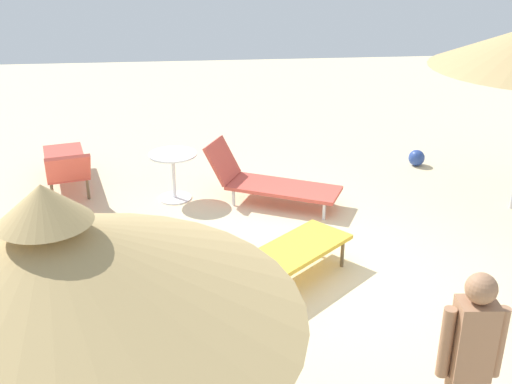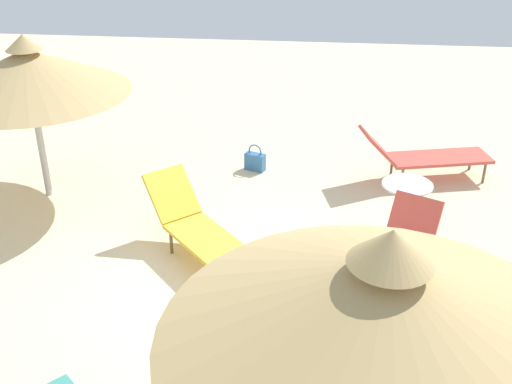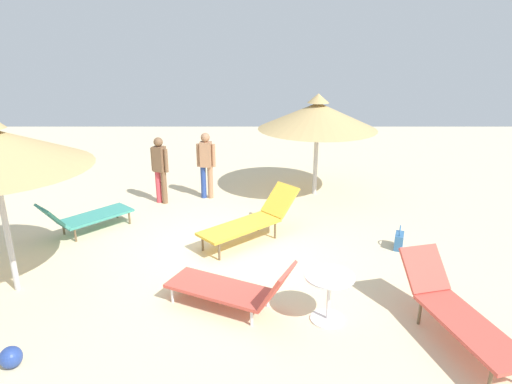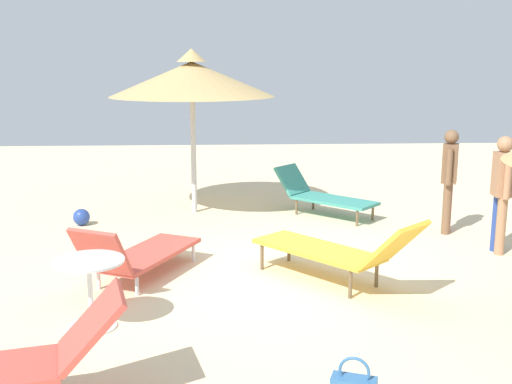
{
  "view_description": "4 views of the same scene",
  "coord_description": "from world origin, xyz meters",
  "px_view_note": "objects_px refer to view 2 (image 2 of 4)",
  "views": [
    {
      "loc": [
        -1.23,
        -6.37,
        3.76
      ],
      "look_at": [
        -0.61,
        -0.02,
        0.99
      ],
      "focal_mm": 43.79,
      "sensor_mm": 36.0,
      "label": 1
    },
    {
      "loc": [
        6.2,
        0.87,
        4.58
      ],
      "look_at": [
        -0.24,
        0.17,
        1.18
      ],
      "focal_mm": 43.94,
      "sensor_mm": 36.0,
      "label": 2
    },
    {
      "loc": [
        -0.59,
        7.7,
        3.86
      ],
      "look_at": [
        -0.59,
        0.08,
        1.21
      ],
      "focal_mm": 32.3,
      "sensor_mm": 36.0,
      "label": 3
    },
    {
      "loc": [
        -7.5,
        0.78,
        2.62
      ],
      "look_at": [
        -0.82,
        0.44,
        1.2
      ],
      "focal_mm": 43.87,
      "sensor_mm": 36.0,
      "label": 4
    }
  ],
  "objects_px": {
    "lounge_chair_back": "(393,259)",
    "parasol_umbrella_edge": "(385,303)",
    "side_table_round": "(406,198)",
    "parasol_umbrella_near_right": "(28,71)",
    "lounge_chair_far_right": "(422,155)",
    "lounge_chair_front": "(202,231)",
    "handbag": "(255,161)"
  },
  "relations": [
    {
      "from": "lounge_chair_far_right",
      "to": "handbag",
      "type": "distance_m",
      "value": 2.72
    },
    {
      "from": "parasol_umbrella_edge",
      "to": "side_table_round",
      "type": "bearing_deg",
      "value": 170.44
    },
    {
      "from": "lounge_chair_back",
      "to": "lounge_chair_far_right",
      "type": "height_order",
      "value": "lounge_chair_far_right"
    },
    {
      "from": "parasol_umbrella_edge",
      "to": "lounge_chair_front",
      "type": "height_order",
      "value": "parasol_umbrella_edge"
    },
    {
      "from": "parasol_umbrella_edge",
      "to": "handbag",
      "type": "xyz_separation_m",
      "value": [
        -6.47,
        -1.48,
        -2.13
      ]
    },
    {
      "from": "parasol_umbrella_near_right",
      "to": "lounge_chair_back",
      "type": "xyz_separation_m",
      "value": [
        1.79,
        5.12,
        -1.63
      ]
    },
    {
      "from": "lounge_chair_back",
      "to": "parasol_umbrella_edge",
      "type": "bearing_deg",
      "value": -8.73
    },
    {
      "from": "parasol_umbrella_near_right",
      "to": "parasol_umbrella_edge",
      "type": "bearing_deg",
      "value": 41.09
    },
    {
      "from": "side_table_round",
      "to": "parasol_umbrella_edge",
      "type": "bearing_deg",
      "value": -9.56
    },
    {
      "from": "side_table_round",
      "to": "handbag",
      "type": "bearing_deg",
      "value": -126.29
    },
    {
      "from": "parasol_umbrella_near_right",
      "to": "parasol_umbrella_edge",
      "type": "xyz_separation_m",
      "value": [
        5.25,
        4.58,
        0.33
      ]
    },
    {
      "from": "parasol_umbrella_edge",
      "to": "lounge_chair_far_right",
      "type": "xyz_separation_m",
      "value": [
        -6.4,
        1.23,
        -1.86
      ]
    },
    {
      "from": "lounge_chair_front",
      "to": "side_table_round",
      "type": "bearing_deg",
      "value": 112.25
    },
    {
      "from": "lounge_chair_far_right",
      "to": "lounge_chair_back",
      "type": "bearing_deg",
      "value": -13.38
    },
    {
      "from": "lounge_chair_front",
      "to": "lounge_chair_back",
      "type": "bearing_deg",
      "value": 84.24
    },
    {
      "from": "parasol_umbrella_edge",
      "to": "lounge_chair_front",
      "type": "xyz_separation_m",
      "value": [
        -3.71,
        -1.85,
        -1.86
      ]
    },
    {
      "from": "parasol_umbrella_edge",
      "to": "lounge_chair_back",
      "type": "relative_size",
      "value": 1.41
    },
    {
      "from": "lounge_chair_far_right",
      "to": "side_table_round",
      "type": "relative_size",
      "value": 3.13
    },
    {
      "from": "lounge_chair_front",
      "to": "side_table_round",
      "type": "xyz_separation_m",
      "value": [
        -1.09,
        2.66,
        0.05
      ]
    },
    {
      "from": "handbag",
      "to": "parasol_umbrella_near_right",
      "type": "bearing_deg",
      "value": -68.59
    },
    {
      "from": "parasol_umbrella_near_right",
      "to": "parasol_umbrella_edge",
      "type": "distance_m",
      "value": 6.98
    },
    {
      "from": "parasol_umbrella_near_right",
      "to": "lounge_chair_far_right",
      "type": "distance_m",
      "value": 6.12
    },
    {
      "from": "handbag",
      "to": "side_table_round",
      "type": "height_order",
      "value": "side_table_round"
    },
    {
      "from": "parasol_umbrella_edge",
      "to": "lounge_chair_back",
      "type": "xyz_separation_m",
      "value": [
        -3.47,
        0.53,
        -1.96
      ]
    },
    {
      "from": "parasol_umbrella_near_right",
      "to": "handbag",
      "type": "bearing_deg",
      "value": 111.41
    },
    {
      "from": "parasol_umbrella_near_right",
      "to": "side_table_round",
      "type": "xyz_separation_m",
      "value": [
        0.46,
        5.39,
        -1.49
      ]
    },
    {
      "from": "lounge_chair_far_right",
      "to": "side_table_round",
      "type": "height_order",
      "value": "lounge_chair_far_right"
    },
    {
      "from": "lounge_chair_back",
      "to": "side_table_round",
      "type": "relative_size",
      "value": 2.82
    },
    {
      "from": "parasol_umbrella_near_right",
      "to": "lounge_chair_far_right",
      "type": "bearing_deg",
      "value": 101.1
    },
    {
      "from": "lounge_chair_far_right",
      "to": "handbag",
      "type": "bearing_deg",
      "value": -91.66
    },
    {
      "from": "side_table_round",
      "to": "parasol_umbrella_near_right",
      "type": "bearing_deg",
      "value": -94.86
    },
    {
      "from": "lounge_chair_back",
      "to": "side_table_round",
      "type": "bearing_deg",
      "value": 168.31
    }
  ]
}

